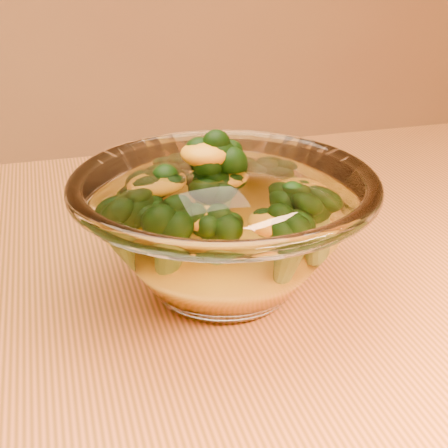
{
  "coord_description": "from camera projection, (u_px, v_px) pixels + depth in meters",
  "views": [
    {
      "loc": [
        -0.17,
        -0.43,
        1.03
      ],
      "look_at": [
        -0.05,
        0.02,
        0.81
      ],
      "focal_mm": 50.0,
      "sensor_mm": 36.0,
      "label": 1
    }
  ],
  "objects": [
    {
      "name": "table",
      "position": [
        276.0,
        382.0,
        0.58
      ],
      "size": [
        1.2,
        0.8,
        0.75
      ],
      "color": "#BC6938",
      "rests_on": "ground"
    },
    {
      "name": "glass_bowl",
      "position": [
        224.0,
        230.0,
        0.51
      ],
      "size": [
        0.25,
        0.25,
        0.11
      ],
      "color": "white",
      "rests_on": "table"
    },
    {
      "name": "cheese_sauce",
      "position": [
        224.0,
        255.0,
        0.52
      ],
      "size": [
        0.14,
        0.14,
        0.04
      ],
      "primitive_type": "ellipsoid",
      "color": "orange",
      "rests_on": "glass_bowl"
    },
    {
      "name": "broccoli_heap",
      "position": [
        214.0,
        204.0,
        0.52
      ],
      "size": [
        0.17,
        0.17,
        0.09
      ],
      "color": "black",
      "rests_on": "cheese_sauce"
    }
  ]
}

